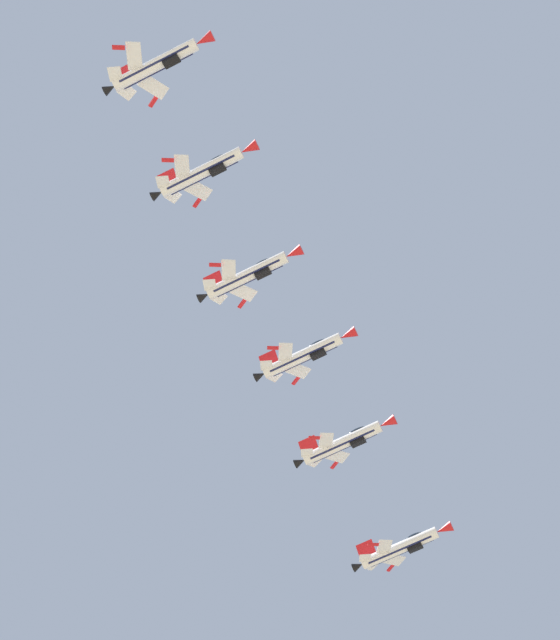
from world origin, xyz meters
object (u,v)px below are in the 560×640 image
Objects in this scene: fighter_jet_right_wing at (304,355)px; fighter_jet_trail_slot at (157,64)px; fighter_jet_right_outer at (203,171)px; fighter_jet_left_wing at (344,442)px; fighter_jet_lead at (401,547)px; fighter_jet_left_outer at (249,275)px.

fighter_jet_right_wing is 44.44m from fighter_jet_trail_slot.
fighter_jet_left_wing is at bearing 179.35° from fighter_jet_right_outer.
fighter_jet_right_wing is (-22.63, -22.93, 3.15)m from fighter_jet_lead.
fighter_jet_right_wing is 14.26m from fighter_jet_left_outer.
fighter_jet_lead is at bearing 177.59° from fighter_jet_left_outer.
fighter_jet_lead is 76.67m from fighter_jet_trail_slot.
fighter_jet_lead is 1.00× the size of fighter_jet_left_wing.
fighter_jet_left_wing is at bearing 177.31° from fighter_jet_left_outer.
fighter_jet_trail_slot reaches higher than fighter_jet_lead.
fighter_jet_lead is 1.00× the size of fighter_jet_trail_slot.
fighter_jet_right_outer reaches higher than fighter_jet_left_wing.
fighter_jet_right_wing reaches higher than fighter_jet_left_wing.
fighter_jet_right_outer is (-10.08, -11.58, 0.47)m from fighter_jet_left_outer.
fighter_jet_trail_slot is at bearing 4.13° from fighter_jet_right_outer.
fighter_jet_left_wing is at bearing -178.53° from fighter_jet_right_wing.
fighter_jet_lead is 61.75m from fighter_jet_right_outer.
fighter_jet_lead is 1.00× the size of fighter_jet_left_outer.
fighter_jet_trail_slot is at bearing 0.30° from fighter_jet_right_wing.
fighter_jet_trail_slot is at bearing 3.60° from fighter_jet_left_outer.
fighter_jet_left_wing is at bearing -1.97° from fighter_jet_lead.
fighter_jet_right_outer is at bearing -1.04° from fighter_jet_lead.
fighter_jet_left_wing reaches higher than fighter_jet_lead.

